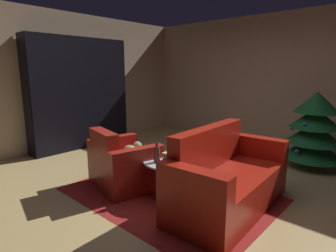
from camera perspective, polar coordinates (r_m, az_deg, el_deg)
name	(u,v)px	position (r m, az deg, el deg)	size (l,w,h in m)	color
ground_plane	(183,186)	(3.92, 3.14, -12.30)	(7.39, 7.39, 0.00)	tan
wall_back	(274,81)	(6.20, 21.05, 8.66)	(6.28, 0.06, 2.70)	tan
wall_left	(64,81)	(6.04, -20.62, 8.63)	(0.06, 6.02, 2.70)	tan
area_rug	(170,194)	(3.68, 0.36, -13.82)	(2.51, 1.82, 0.01)	maroon
bookshelf_unit	(86,94)	(5.99, -16.52, 6.24)	(0.37, 2.08, 2.21)	black
armchair_red	(123,165)	(3.88, -9.30, -8.02)	(1.04, 0.92, 0.81)	maroon
couch_red	(227,181)	(3.33, 11.99, -10.98)	(0.86, 1.76, 0.92)	maroon
coffee_table	(171,163)	(3.54, 0.71, -7.70)	(0.71, 0.71, 0.46)	black
book_stack_on_table	(172,157)	(3.48, 0.83, -6.31)	(0.21, 0.17, 0.11)	gold
bottle_on_table	(157,154)	(3.43, -2.31, -5.82)	(0.08, 0.08, 0.26)	#55221E
decorated_tree	(314,130)	(5.10, 27.90, -0.65)	(0.97, 0.97, 1.24)	brown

